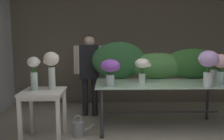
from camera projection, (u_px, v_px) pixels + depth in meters
The scene contains 14 objects.
ground_plane at pixel (136, 126), 4.00m from camera, with size 7.21×7.21×0.00m, color #9E9384.
wall_back at pixel (128, 44), 5.44m from camera, with size 5.53×0.12×2.83m, color #706656.
display_table_glass at pixel (161, 88), 3.85m from camera, with size 2.19×0.98×0.80m.
side_table_white at pixel (43, 98), 3.34m from camera, with size 0.60×0.59×0.77m.
florist at pixel (90, 66), 4.48m from camera, with size 0.62×0.24×1.59m.
foliage_backdrop at pixel (157, 63), 4.17m from camera, with size 2.42×0.27×0.68m.
vase_blush_tulips at pixel (221, 65), 3.59m from camera, with size 0.24×0.24×0.48m.
vase_scarlet_freesia at pixel (214, 63), 3.93m from camera, with size 0.24×0.24×0.48m.
vase_lilac_hydrangea at pixel (208, 63), 3.41m from camera, with size 0.33×0.29×0.55m.
vase_violet_anemones at pixel (110, 68), 3.47m from camera, with size 0.30×0.30×0.42m.
vase_ivory_peonies at pixel (142, 67), 3.74m from camera, with size 0.26×0.24×0.41m.
vase_white_roses_tall at pixel (34, 70), 3.28m from camera, with size 0.19×0.17×0.49m.
vase_cream_lisianthus_tall at pixel (51, 65), 3.34m from camera, with size 0.23×0.22×0.56m.
watering_can at pixel (78, 128), 3.58m from camera, with size 0.35×0.18×0.34m.
Camera 1 is at (-0.55, -2.19, 1.49)m, focal length 36.62 mm.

